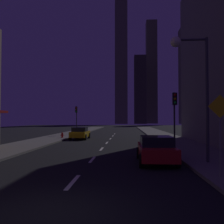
{
  "coord_description": "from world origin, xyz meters",
  "views": [
    {
      "loc": [
        2.02,
        -5.94,
        2.33
      ],
      "look_at": [
        0.0,
        27.32,
        3.39
      ],
      "focal_mm": 39.35,
      "sensor_mm": 36.0,
      "label": 1
    }
  ],
  "objects_px": {
    "fire_hydrant_far_left": "(62,135)",
    "street_lamp_right": "(191,68)",
    "traffic_light_far_left": "(76,114)",
    "car_parked_near": "(156,149)",
    "traffic_light_near_right": "(175,108)",
    "car_parked_far": "(80,133)",
    "pedestrian_crossing_sign": "(220,128)"
  },
  "relations": [
    {
      "from": "car_parked_near",
      "to": "pedestrian_crossing_sign",
      "type": "height_order",
      "value": "pedestrian_crossing_sign"
    },
    {
      "from": "car_parked_near",
      "to": "car_parked_far",
      "type": "distance_m",
      "value": 17.33
    },
    {
      "from": "traffic_light_near_right",
      "to": "car_parked_near",
      "type": "bearing_deg",
      "value": -112.37
    },
    {
      "from": "car_parked_near",
      "to": "fire_hydrant_far_left",
      "type": "xyz_separation_m",
      "value": [
        -9.5,
        16.22,
        -0.29
      ]
    },
    {
      "from": "fire_hydrant_far_left",
      "to": "traffic_light_far_left",
      "type": "relative_size",
      "value": 0.16
    },
    {
      "from": "car_parked_near",
      "to": "traffic_light_far_left",
      "type": "height_order",
      "value": "traffic_light_far_left"
    },
    {
      "from": "traffic_light_near_right",
      "to": "traffic_light_far_left",
      "type": "height_order",
      "value": "same"
    },
    {
      "from": "traffic_light_far_left",
      "to": "street_lamp_right",
      "type": "distance_m",
      "value": 25.63
    },
    {
      "from": "traffic_light_near_right",
      "to": "pedestrian_crossing_sign",
      "type": "relative_size",
      "value": 1.33
    },
    {
      "from": "car_parked_near",
      "to": "fire_hydrant_far_left",
      "type": "height_order",
      "value": "car_parked_near"
    },
    {
      "from": "car_parked_far",
      "to": "fire_hydrant_far_left",
      "type": "xyz_separation_m",
      "value": [
        -2.3,
        0.46,
        -0.29
      ]
    },
    {
      "from": "car_parked_far",
      "to": "pedestrian_crossing_sign",
      "type": "relative_size",
      "value": 1.34
    },
    {
      "from": "traffic_light_far_left",
      "to": "traffic_light_near_right",
      "type": "bearing_deg",
      "value": -58.64
    },
    {
      "from": "street_lamp_right",
      "to": "car_parked_near",
      "type": "bearing_deg",
      "value": 165.25
    },
    {
      "from": "fire_hydrant_far_left",
      "to": "street_lamp_right",
      "type": "bearing_deg",
      "value": -55.94
    },
    {
      "from": "street_lamp_right",
      "to": "pedestrian_crossing_sign",
      "type": "bearing_deg",
      "value": -86.22
    },
    {
      "from": "street_lamp_right",
      "to": "pedestrian_crossing_sign",
      "type": "relative_size",
      "value": 2.09
    },
    {
      "from": "street_lamp_right",
      "to": "traffic_light_near_right",
      "type": "bearing_deg",
      "value": 88.65
    },
    {
      "from": "pedestrian_crossing_sign",
      "to": "street_lamp_right",
      "type": "bearing_deg",
      "value": 93.78
    },
    {
      "from": "car_parked_near",
      "to": "traffic_light_near_right",
      "type": "bearing_deg",
      "value": 67.63
    },
    {
      "from": "traffic_light_far_left",
      "to": "street_lamp_right",
      "type": "height_order",
      "value": "street_lamp_right"
    },
    {
      "from": "traffic_light_near_right",
      "to": "traffic_light_far_left",
      "type": "bearing_deg",
      "value": 121.36
    },
    {
      "from": "traffic_light_near_right",
      "to": "street_lamp_right",
      "type": "xyz_separation_m",
      "value": [
        -0.12,
        -5.08,
        1.87
      ]
    },
    {
      "from": "fire_hydrant_far_left",
      "to": "street_lamp_right",
      "type": "xyz_separation_m",
      "value": [
        11.28,
        -16.69,
        4.61
      ]
    },
    {
      "from": "traffic_light_near_right",
      "to": "pedestrian_crossing_sign",
      "type": "xyz_separation_m",
      "value": [
        0.1,
        -8.42,
        -1.18
      ]
    },
    {
      "from": "car_parked_far",
      "to": "traffic_light_near_right",
      "type": "xyz_separation_m",
      "value": [
        9.1,
        -11.14,
        2.45
      ]
    },
    {
      "from": "car_parked_far",
      "to": "traffic_light_near_right",
      "type": "height_order",
      "value": "traffic_light_near_right"
    },
    {
      "from": "car_parked_far",
      "to": "traffic_light_near_right",
      "type": "distance_m",
      "value": 14.59
    },
    {
      "from": "car_parked_far",
      "to": "traffic_light_far_left",
      "type": "relative_size",
      "value": 1.01
    },
    {
      "from": "car_parked_near",
      "to": "traffic_light_far_left",
      "type": "distance_m",
      "value": 24.54
    },
    {
      "from": "car_parked_near",
      "to": "traffic_light_near_right",
      "type": "distance_m",
      "value": 5.56
    },
    {
      "from": "car_parked_far",
      "to": "traffic_light_far_left",
      "type": "xyz_separation_m",
      "value": [
        -1.9,
        6.9,
        2.45
      ]
    }
  ]
}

